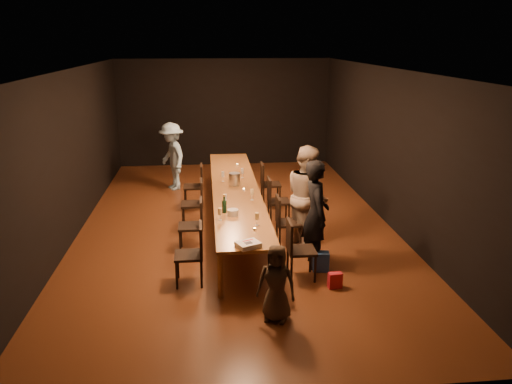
{
  "coord_description": "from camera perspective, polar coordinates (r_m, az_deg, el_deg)",
  "views": [
    {
      "loc": [
        -0.54,
        -9.26,
        3.54
      ],
      "look_at": [
        0.29,
        -1.1,
        1.0
      ],
      "focal_mm": 35.0,
      "sensor_mm": 36.0,
      "label": 1
    }
  ],
  "objects": [
    {
      "name": "gift_bag_red",
      "position": [
        7.55,
        9.02,
        -9.95
      ],
      "size": [
        0.21,
        0.13,
        0.24
      ],
      "primitive_type": "cube",
      "rotation": [
        0.0,
        0.0,
        0.1
      ],
      "color": "red",
      "rests_on": "ground"
    },
    {
      "name": "chair_right_3",
      "position": [
        10.99,
        1.71,
        0.95
      ],
      "size": [
        0.42,
        0.42,
        0.93
      ],
      "primitive_type": null,
      "rotation": [
        0.0,
        0.0,
        -1.57
      ],
      "color": "black",
      "rests_on": "ground"
    },
    {
      "name": "woman_birthday",
      "position": [
        7.94,
        6.86,
        -2.52
      ],
      "size": [
        0.43,
        0.65,
        1.75
      ],
      "primitive_type": "imported",
      "rotation": [
        0.0,
        0.0,
        1.59
      ],
      "color": "black",
      "rests_on": "ground"
    },
    {
      "name": "wineglass_5",
      "position": [
        10.36,
        -1.58,
        2.17
      ],
      "size": [
        0.06,
        0.06,
        0.21
      ],
      "primitive_type": null,
      "color": "silver",
      "rests_on": "table"
    },
    {
      "name": "chair_right_0",
      "position": [
        7.64,
        5.23,
        -6.59
      ],
      "size": [
        0.42,
        0.42,
        0.93
      ],
      "primitive_type": null,
      "rotation": [
        0.0,
        0.0,
        -1.57
      ],
      "color": "black",
      "rests_on": "ground"
    },
    {
      "name": "wineglass_4",
      "position": [
        10.12,
        -3.8,
        1.78
      ],
      "size": [
        0.06,
        0.06,
        0.21
      ],
      "primitive_type": null,
      "color": "silver",
      "rests_on": "table"
    },
    {
      "name": "wineglass_3",
      "position": [
        8.93,
        -0.47,
        -0.29
      ],
      "size": [
        0.06,
        0.06,
        0.21
      ],
      "primitive_type": null,
      "color": "beige",
      "rests_on": "table"
    },
    {
      "name": "tealight_near",
      "position": [
        7.58,
        -0.16,
        -4.26
      ],
      "size": [
        0.05,
        0.05,
        0.03
      ],
      "primitive_type": "cylinder",
      "color": "#B2B7B2",
      "rests_on": "table"
    },
    {
      "name": "wineglass_2",
      "position": [
        8.65,
        -3.54,
        -0.91
      ],
      "size": [
        0.06,
        0.06,
        0.21
      ],
      "primitive_type": null,
      "color": "silver",
      "rests_on": "table"
    },
    {
      "name": "wineglass_0",
      "position": [
        7.97,
        -4.14,
        -2.54
      ],
      "size": [
        0.06,
        0.06,
        0.21
      ],
      "primitive_type": null,
      "color": "beige",
      "rests_on": "table"
    },
    {
      "name": "champagne_bottle",
      "position": [
        8.29,
        -3.64,
        -1.33
      ],
      "size": [
        0.09,
        0.09,
        0.32
      ],
      "primitive_type": null,
      "rotation": [
        0.0,
        0.0,
        -0.19
      ],
      "color": "black",
      "rests_on": "table"
    },
    {
      "name": "wineglass_1",
      "position": [
        7.73,
        0.09,
        -3.13
      ],
      "size": [
        0.06,
        0.06,
        0.21
      ],
      "primitive_type": null,
      "color": "beige",
      "rests_on": "table"
    },
    {
      "name": "room_shell",
      "position": [
        9.39,
        -2.45,
        8.23
      ],
      "size": [
        6.04,
        10.04,
        3.02
      ],
      "color": "black",
      "rests_on": "ground"
    },
    {
      "name": "plate_stack",
      "position": [
        8.18,
        -2.67,
        -2.36
      ],
      "size": [
        0.23,
        0.23,
        0.1
      ],
      "primitive_type": "cylinder",
      "rotation": [
        0.0,
        0.0,
        0.3
      ],
      "color": "silver",
      "rests_on": "table"
    },
    {
      "name": "ground",
      "position": [
        9.92,
        -2.3,
        -3.7
      ],
      "size": [
        10.0,
        10.0,
        0.0
      ],
      "primitive_type": "plane",
      "color": "#4A2712",
      "rests_on": "ground"
    },
    {
      "name": "tealight_mid",
      "position": [
        9.53,
        -1.39,
        0.28
      ],
      "size": [
        0.05,
        0.05,
        0.03
      ],
      "primitive_type": "cylinder",
      "color": "#B2B7B2",
      "rests_on": "table"
    },
    {
      "name": "chair_right_1",
      "position": [
        8.73,
        3.75,
        -3.44
      ],
      "size": [
        0.42,
        0.42,
        0.93
      ],
      "primitive_type": null,
      "rotation": [
        0.0,
        0.0,
        -1.57
      ],
      "color": "black",
      "rests_on": "ground"
    },
    {
      "name": "tealight_far",
      "position": [
        11.44,
        -2.17,
        3.15
      ],
      "size": [
        0.05,
        0.05,
        0.03
      ],
      "primitive_type": "cylinder",
      "color": "#B2B7B2",
      "rests_on": "table"
    },
    {
      "name": "table",
      "position": [
        9.7,
        -2.35,
        0.17
      ],
      "size": [
        0.9,
        6.0,
        0.75
      ],
      "color": "brown",
      "rests_on": "ground"
    },
    {
      "name": "gift_bag_blue",
      "position": [
        8.03,
        7.42,
        -7.87
      ],
      "size": [
        0.27,
        0.2,
        0.31
      ],
      "primitive_type": "cube",
      "rotation": [
        0.0,
        0.0,
        -0.14
      ],
      "color": "#2854AE",
      "rests_on": "ground"
    },
    {
      "name": "birthday_cake",
      "position": [
        6.98,
        -0.9,
        -6.02
      ],
      "size": [
        0.38,
        0.35,
        0.07
      ],
      "rotation": [
        0.0,
        0.0,
        0.41
      ],
      "color": "white",
      "rests_on": "table"
    },
    {
      "name": "child",
      "position": [
        6.52,
        2.35,
        -10.36
      ],
      "size": [
        0.59,
        0.49,
        1.04
      ],
      "primitive_type": "imported",
      "rotation": [
        0.0,
        0.0,
        -0.37
      ],
      "color": "#3D3022",
      "rests_on": "ground"
    },
    {
      "name": "man_blue",
      "position": [
        12.18,
        -9.56,
        4.03
      ],
      "size": [
        0.98,
        1.21,
        1.63
      ],
      "primitive_type": "imported",
      "rotation": [
        0.0,
        0.0,
        -1.15
      ],
      "color": "#91BEE1",
      "rests_on": "ground"
    },
    {
      "name": "chair_left_1",
      "position": [
        8.63,
        -7.48,
        -3.82
      ],
      "size": [
        0.42,
        0.42,
        0.93
      ],
      "primitive_type": null,
      "rotation": [
        0.0,
        0.0,
        1.57
      ],
      "color": "black",
      "rests_on": "ground"
    },
    {
      "name": "ice_bucket",
      "position": [
        9.85,
        -2.47,
        1.48
      ],
      "size": [
        0.29,
        0.29,
        0.25
      ],
      "primitive_type": "cylinder",
      "rotation": [
        0.0,
        0.0,
        -0.41
      ],
      "color": "#B9B9BE",
      "rests_on": "table"
    },
    {
      "name": "chair_left_0",
      "position": [
        7.52,
        -7.7,
        -7.09
      ],
      "size": [
        0.42,
        0.42,
        0.93
      ],
      "primitive_type": null,
      "rotation": [
        0.0,
        0.0,
        1.57
      ],
      "color": "black",
      "rests_on": "ground"
    },
    {
      "name": "woman_tan",
      "position": [
        8.78,
        5.88,
        -0.42
      ],
      "size": [
        0.83,
        0.98,
        1.79
      ],
      "primitive_type": "imported",
      "rotation": [
        0.0,
        0.0,
        1.76
      ],
      "color": "tan",
      "rests_on": "ground"
    },
    {
      "name": "chair_left_2",
      "position": [
        9.76,
        -7.32,
        -1.31
      ],
      "size": [
        0.42,
        0.42,
        0.93
      ],
      "primitive_type": null,
      "rotation": [
        0.0,
        0.0,
        1.57
      ],
      "color": "black",
      "rests_on": "ground"
    },
    {
      "name": "chair_left_3",
      "position": [
        10.9,
        -7.19,
        0.69
      ],
      "size": [
        0.42,
        0.42,
        0.93
      ],
      "primitive_type": null,
      "rotation": [
        0.0,
        0.0,
        1.57
      ],
      "color": "black",
      "rests_on": "ground"
    },
    {
      "name": "chair_right_2",
      "position": [
        9.85,
        2.61,
        -1.0
      ],
      "size": [
        0.42,
        0.42,
        0.93
      ],
      "primitive_type": null,
      "rotation": [
        0.0,
        0.0,
        -1.57
      ],
      "color": "black",
      "rests_on": "ground"
    }
  ]
}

